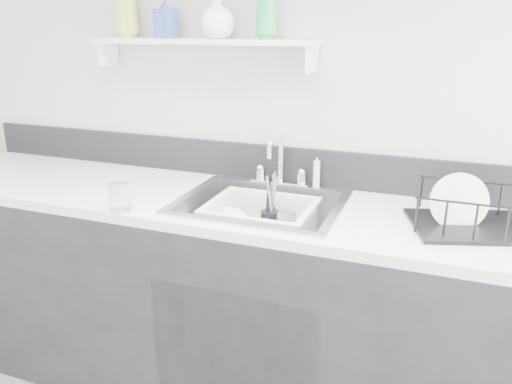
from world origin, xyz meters
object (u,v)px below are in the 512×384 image
at_px(wash_tub, 261,223).
at_px(dish_rack, 474,209).
at_px(counter_run, 260,305).
at_px(sink, 260,224).

xyz_separation_m(wash_tub, dish_rack, (0.77, 0.01, 0.16)).
height_order(counter_run, sink, sink).
bearing_deg(dish_rack, wash_tub, 163.55).
height_order(sink, wash_tub, sink).
distance_m(sink, dish_rack, 0.79).
bearing_deg(counter_run, wash_tub, 75.97).
relative_size(sink, wash_tub, 1.54).
distance_m(counter_run, sink, 0.37).
bearing_deg(dish_rack, counter_run, 163.71).
bearing_deg(dish_rack, sink, 163.71).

